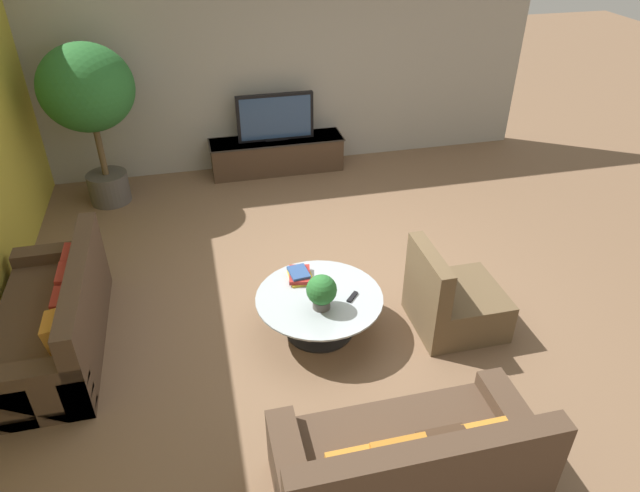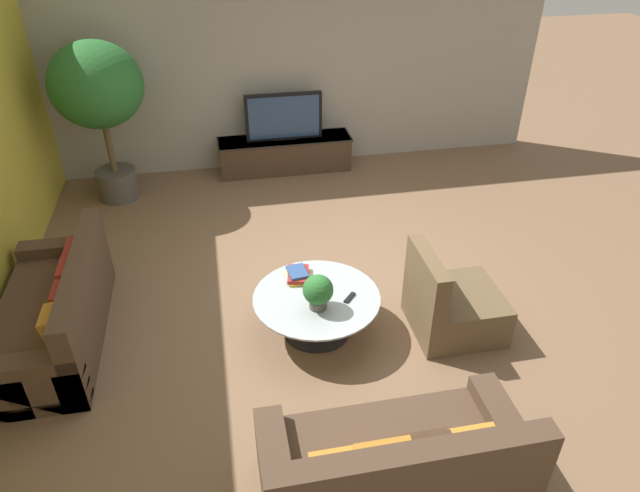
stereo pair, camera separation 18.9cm
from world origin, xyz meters
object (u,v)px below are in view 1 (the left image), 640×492
(couch_near_entry, at_px, (408,465))
(potted_palm_tall, at_px, (88,96))
(media_console, at_px, (277,154))
(potted_plant_tabletop, at_px, (322,291))
(coffee_table, at_px, (319,307))
(television, at_px, (275,117))
(armchair_wicker, at_px, (452,302))
(couch_by_wall, at_px, (56,321))

(couch_near_entry, relative_size, potted_palm_tall, 0.88)
(media_console, relative_size, potted_plant_tabletop, 5.72)
(coffee_table, bearing_deg, potted_plant_tabletop, -95.78)
(television, relative_size, potted_plant_tabletop, 3.22)
(media_console, distance_m, couch_near_entry, 5.32)
(couch_near_entry, relative_size, armchair_wicker, 2.09)
(armchair_wicker, bearing_deg, potted_plant_tabletop, 87.45)
(couch_near_entry, bearing_deg, coffee_table, -83.69)
(couch_near_entry, bearing_deg, media_console, -90.11)
(television, height_order, potted_plant_tabletop, television)
(potted_plant_tabletop, bearing_deg, potted_palm_tall, 122.40)
(coffee_table, xyz_separation_m, couch_by_wall, (-2.34, 0.34, 0.00))
(coffee_table, relative_size, potted_palm_tall, 0.57)
(television, relative_size, couch_near_entry, 0.60)
(media_console, height_order, television, television)
(potted_palm_tall, bearing_deg, coffee_table, -56.16)
(coffee_table, distance_m, potted_plant_tabletop, 0.33)
(television, xyz_separation_m, couch_near_entry, (-0.01, -5.32, -0.51))
(couch_near_entry, xyz_separation_m, potted_plant_tabletop, (-0.21, 1.63, 0.29))
(coffee_table, distance_m, couch_by_wall, 2.37)
(media_console, xyz_separation_m, armchair_wicker, (1.03, -3.75, 0.02))
(couch_near_entry, xyz_separation_m, potted_palm_tall, (-2.29, 4.90, 1.13))
(television, xyz_separation_m, coffee_table, (-0.21, -3.54, -0.52))
(couch_near_entry, bearing_deg, armchair_wicker, -123.37)
(couch_near_entry, bearing_deg, couch_by_wall, -39.83)
(armchair_wicker, bearing_deg, media_console, 15.33)
(potted_plant_tabletop, bearing_deg, coffee_table, 84.22)
(couch_near_entry, distance_m, potted_palm_tall, 5.53)
(potted_plant_tabletop, bearing_deg, armchair_wicker, -2.55)
(coffee_table, height_order, potted_plant_tabletop, potted_plant_tabletop)
(coffee_table, xyz_separation_m, potted_palm_tall, (-2.09, 3.12, 1.13))
(media_console, relative_size, couch_by_wall, 1.00)
(television, distance_m, couch_near_entry, 5.34)
(media_console, bearing_deg, couch_near_entry, -90.11)
(couch_by_wall, distance_m, couch_near_entry, 3.31)
(couch_near_entry, xyz_separation_m, armchair_wicker, (1.04, 1.57, -0.02))
(media_console, distance_m, potted_palm_tall, 2.61)
(potted_plant_tabletop, bearing_deg, media_console, 86.55)
(armchair_wicker, height_order, potted_palm_tall, potted_palm_tall)
(armchair_wicker, xyz_separation_m, potted_plant_tabletop, (-1.25, 0.06, 0.31))
(couch_by_wall, height_order, armchair_wicker, armchair_wicker)
(couch_by_wall, relative_size, potted_palm_tall, 0.93)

